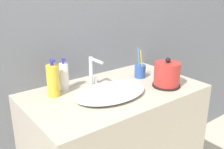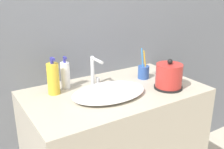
{
  "view_description": "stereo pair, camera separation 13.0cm",
  "coord_description": "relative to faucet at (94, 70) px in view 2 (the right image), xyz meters",
  "views": [
    {
      "loc": [
        -0.87,
        -0.8,
        1.5
      ],
      "look_at": [
        -0.02,
        0.3,
        1.01
      ],
      "focal_mm": 42.0,
      "sensor_mm": 36.0,
      "label": 1
    },
    {
      "loc": [
        -0.76,
        -0.88,
        1.5
      ],
      "look_at": [
        -0.02,
        0.3,
        1.01
      ],
      "focal_mm": 42.0,
      "sensor_mm": 36.0,
      "label": 2
    }
  ],
  "objects": [
    {
      "name": "toothbrush_cup",
      "position": [
        0.33,
        -0.06,
        -0.06
      ],
      "size": [
        0.07,
        0.07,
        0.2
      ],
      "color": "#2D519E",
      "rests_on": "vanity_counter"
    },
    {
      "name": "sink_basin",
      "position": [
        -0.01,
        -0.18,
        -0.08
      ],
      "size": [
        0.43,
        0.29,
        0.04
      ],
      "color": "white",
      "rests_on": "vanity_counter"
    },
    {
      "name": "faucet",
      "position": [
        0.0,
        0.0,
        0.0
      ],
      "size": [
        0.06,
        0.13,
        0.18
      ],
      "color": "silver",
      "rests_on": "vanity_counter"
    },
    {
      "name": "lotion_bottle",
      "position": [
        -0.25,
        0.01,
        -0.01
      ],
      "size": [
        0.07,
        0.07,
        0.21
      ],
      "color": "gold",
      "rests_on": "vanity_counter"
    },
    {
      "name": "electric_kettle",
      "position": [
        0.35,
        -0.27,
        -0.03
      ],
      "size": [
        0.17,
        0.17,
        0.18
      ],
      "color": "black",
      "rests_on": "vanity_counter"
    },
    {
      "name": "shampoo_bottle",
      "position": [
        -0.16,
        0.06,
        -0.02
      ],
      "size": [
        0.05,
        0.05,
        0.19
      ],
      "color": "white",
      "rests_on": "vanity_counter"
    },
    {
      "name": "wall_back",
      "position": [
        0.06,
        0.19,
        0.3
      ],
      "size": [
        6.0,
        0.04,
        2.6
      ],
      "color": "slate",
      "rests_on": "ground_plane"
    }
  ]
}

